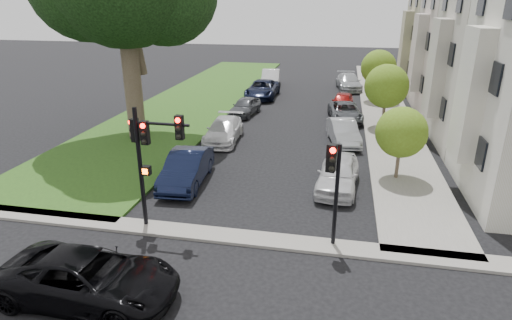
% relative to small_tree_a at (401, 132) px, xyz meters
% --- Properties ---
extents(ground, '(140.00, 140.00, 0.00)m').
position_rel_small_tree_a_xyz_m(ground, '(-6.20, -8.87, -2.41)').
color(ground, black).
rests_on(ground, ground).
extents(grass_strip, '(8.00, 44.00, 0.12)m').
position_rel_small_tree_a_xyz_m(grass_strip, '(-15.20, 15.13, -2.35)').
color(grass_strip, '#234316').
rests_on(grass_strip, ground).
extents(sidewalk_right, '(3.50, 44.00, 0.12)m').
position_rel_small_tree_a_xyz_m(sidewalk_right, '(0.55, 15.13, -2.35)').
color(sidewalk_right, gray).
rests_on(sidewalk_right, ground).
extents(sidewalk_cross, '(60.00, 1.00, 0.12)m').
position_rel_small_tree_a_xyz_m(sidewalk_cross, '(-6.20, -6.87, -2.35)').
color(sidewalk_cross, gray).
rests_on(sidewalk_cross, ground).
extents(house_c, '(7.70, 7.55, 15.97)m').
position_rel_small_tree_a_xyz_m(house_c, '(6.25, 14.13, 4.52)').
color(house_c, silver).
rests_on(house_c, ground).
extents(house_d, '(7.70, 7.55, 15.97)m').
position_rel_small_tree_a_xyz_m(house_d, '(6.25, 21.63, 4.52)').
color(house_d, gray).
rests_on(house_d, ground).
extents(small_tree_a, '(2.42, 2.42, 3.62)m').
position_rel_small_tree_a_xyz_m(small_tree_a, '(0.00, 0.00, 0.00)').
color(small_tree_a, '#433521').
rests_on(small_tree_a, ground).
extents(small_tree_b, '(2.88, 2.88, 4.33)m').
position_rel_small_tree_a_xyz_m(small_tree_b, '(0.00, 9.00, 0.47)').
color(small_tree_b, '#433521').
rests_on(small_tree_b, ground).
extents(small_tree_c, '(2.91, 2.91, 4.36)m').
position_rel_small_tree_a_xyz_m(small_tree_c, '(0.00, 17.03, 0.49)').
color(small_tree_c, '#433521').
rests_on(small_tree_c, ground).
extents(traffic_signal_main, '(2.31, 0.59, 4.74)m').
position_rel_small_tree_a_xyz_m(traffic_signal_main, '(-9.63, -6.64, 0.86)').
color(traffic_signal_main, black).
rests_on(traffic_signal_main, ground).
extents(traffic_signal_secondary, '(0.52, 0.42, 3.85)m').
position_rel_small_tree_a_xyz_m(traffic_signal_secondary, '(-2.96, -6.68, 0.28)').
color(traffic_signal_secondary, black).
rests_on(traffic_signal_secondary, ground).
extents(car_cross_near, '(5.34, 2.56, 1.47)m').
position_rel_small_tree_a_xyz_m(car_cross_near, '(-9.72, -10.99, -1.68)').
color(car_cross_near, black).
rests_on(car_cross_near, ground).
extents(car_parked_0, '(2.10, 4.54, 1.51)m').
position_rel_small_tree_a_xyz_m(car_parked_0, '(-2.79, -1.60, -1.66)').
color(car_parked_0, silver).
rests_on(car_parked_0, ground).
extents(car_parked_1, '(2.28, 4.46, 1.40)m').
position_rel_small_tree_a_xyz_m(car_parked_1, '(-2.61, 5.22, -1.71)').
color(car_parked_1, '#999BA0').
rests_on(car_parked_1, ground).
extents(car_parked_2, '(2.76, 4.86, 1.28)m').
position_rel_small_tree_a_xyz_m(car_parked_2, '(-2.53, 10.52, -1.77)').
color(car_parked_2, '#3F4247').
rests_on(car_parked_2, ground).
extents(car_parked_3, '(1.87, 4.01, 1.33)m').
position_rel_small_tree_a_xyz_m(car_parked_3, '(-2.76, 13.60, -1.75)').
color(car_parked_3, maroon).
rests_on(car_parked_3, ground).
extents(car_parked_4, '(2.77, 5.36, 1.49)m').
position_rel_small_tree_a_xyz_m(car_parked_4, '(-2.26, 21.93, -1.67)').
color(car_parked_4, '#999BA0').
rests_on(car_parked_4, ground).
extents(car_parked_5, '(1.99, 4.83, 1.55)m').
position_rel_small_tree_a_xyz_m(car_parked_5, '(-9.84, -2.44, -1.63)').
color(car_parked_5, black).
rests_on(car_parked_5, ground).
extents(car_parked_6, '(2.18, 4.82, 1.37)m').
position_rel_small_tree_a_xyz_m(car_parked_6, '(-9.85, 4.19, -1.73)').
color(car_parked_6, silver).
rests_on(car_parked_6, ground).
extents(car_parked_7, '(2.05, 4.08, 1.33)m').
position_rel_small_tree_a_xyz_m(car_parked_7, '(-9.95, 10.58, -1.74)').
color(car_parked_7, '#3F4247').
rests_on(car_parked_7, ground).
extents(car_parked_8, '(2.53, 5.45, 1.51)m').
position_rel_small_tree_a_xyz_m(car_parked_8, '(-9.77, 16.78, -1.65)').
color(car_parked_8, black).
rests_on(car_parked_8, ground).
extents(car_parked_9, '(2.27, 5.05, 1.61)m').
position_rel_small_tree_a_xyz_m(car_parked_9, '(-9.93, 22.19, -1.61)').
color(car_parked_9, silver).
rests_on(car_parked_9, ground).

